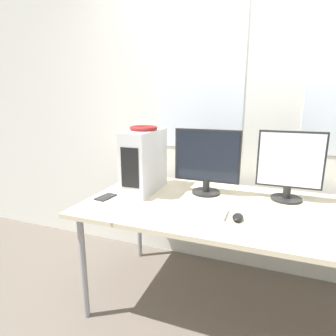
{
  "coord_description": "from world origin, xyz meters",
  "views": [
    {
      "loc": [
        0.02,
        -1.2,
        1.39
      ],
      "look_at": [
        -0.6,
        0.47,
        0.95
      ],
      "focal_mm": 30.0,
      "sensor_mm": 36.0,
      "label": 1
    }
  ],
  "objects_px": {
    "cell_phone": "(106,197)",
    "headphones": "(144,128)",
    "pc_tower": "(144,161)",
    "mouse": "(238,217)",
    "monitor_main": "(207,161)",
    "keyboard": "(187,209)",
    "monitor_right_near": "(290,165)"
  },
  "relations": [
    {
      "from": "monitor_main",
      "to": "keyboard",
      "type": "xyz_separation_m",
      "value": [
        -0.03,
        -0.35,
        -0.23
      ]
    },
    {
      "from": "pc_tower",
      "to": "monitor_right_near",
      "type": "bearing_deg",
      "value": 8.74
    },
    {
      "from": "monitor_main",
      "to": "keyboard",
      "type": "bearing_deg",
      "value": -94.79
    },
    {
      "from": "pc_tower",
      "to": "mouse",
      "type": "distance_m",
      "value": 0.78
    },
    {
      "from": "monitor_main",
      "to": "mouse",
      "type": "distance_m",
      "value": 0.52
    },
    {
      "from": "monitor_main",
      "to": "keyboard",
      "type": "distance_m",
      "value": 0.42
    },
    {
      "from": "keyboard",
      "to": "mouse",
      "type": "height_order",
      "value": "mouse"
    },
    {
      "from": "headphones",
      "to": "monitor_right_near",
      "type": "height_order",
      "value": "headphones"
    },
    {
      "from": "mouse",
      "to": "monitor_main",
      "type": "bearing_deg",
      "value": 124.97
    },
    {
      "from": "keyboard",
      "to": "cell_phone",
      "type": "relative_size",
      "value": 3.02
    },
    {
      "from": "headphones",
      "to": "monitor_main",
      "type": "distance_m",
      "value": 0.49
    },
    {
      "from": "pc_tower",
      "to": "keyboard",
      "type": "relative_size",
      "value": 0.94
    },
    {
      "from": "pc_tower",
      "to": "monitor_main",
      "type": "xyz_separation_m",
      "value": [
        0.43,
        0.09,
        0.02
      ]
    },
    {
      "from": "headphones",
      "to": "monitor_main",
      "type": "relative_size",
      "value": 0.42
    },
    {
      "from": "headphones",
      "to": "keyboard",
      "type": "relative_size",
      "value": 0.41
    },
    {
      "from": "pc_tower",
      "to": "monitor_main",
      "type": "distance_m",
      "value": 0.44
    },
    {
      "from": "keyboard",
      "to": "mouse",
      "type": "relative_size",
      "value": 4.61
    },
    {
      "from": "cell_phone",
      "to": "headphones",
      "type": "bearing_deg",
      "value": 60.3
    },
    {
      "from": "headphones",
      "to": "monitor_main",
      "type": "height_order",
      "value": "headphones"
    },
    {
      "from": "pc_tower",
      "to": "cell_phone",
      "type": "relative_size",
      "value": 2.84
    },
    {
      "from": "monitor_right_near",
      "to": "mouse",
      "type": "xyz_separation_m",
      "value": [
        -0.26,
        -0.44,
        -0.22
      ]
    },
    {
      "from": "mouse",
      "to": "cell_phone",
      "type": "distance_m",
      "value": 0.88
    },
    {
      "from": "headphones",
      "to": "keyboard",
      "type": "distance_m",
      "value": 0.65
    },
    {
      "from": "monitor_main",
      "to": "keyboard",
      "type": "relative_size",
      "value": 0.97
    },
    {
      "from": "headphones",
      "to": "keyboard",
      "type": "height_order",
      "value": "headphones"
    },
    {
      "from": "monitor_main",
      "to": "pc_tower",
      "type": "bearing_deg",
      "value": -167.71
    },
    {
      "from": "cell_phone",
      "to": "pc_tower",
      "type": "bearing_deg",
      "value": 60.2
    },
    {
      "from": "headphones",
      "to": "monitor_right_near",
      "type": "bearing_deg",
      "value": 8.7
    },
    {
      "from": "monitor_main",
      "to": "monitor_right_near",
      "type": "height_order",
      "value": "monitor_right_near"
    },
    {
      "from": "pc_tower",
      "to": "headphones",
      "type": "distance_m",
      "value": 0.23
    },
    {
      "from": "pc_tower",
      "to": "headphones",
      "type": "bearing_deg",
      "value": 90.0
    },
    {
      "from": "pc_tower",
      "to": "mouse",
      "type": "bearing_deg",
      "value": -22.5
    }
  ]
}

